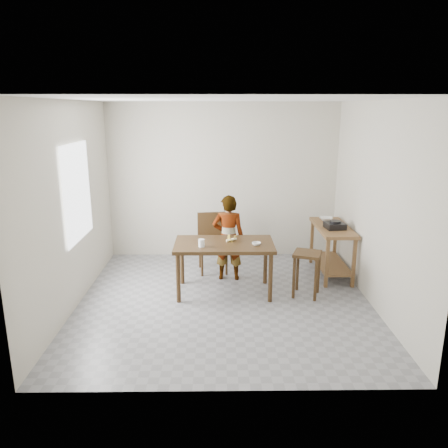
{
  "coord_description": "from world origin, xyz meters",
  "views": [
    {
      "loc": [
        -0.08,
        -5.59,
        2.6
      ],
      "look_at": [
        0.0,
        0.4,
        1.0
      ],
      "focal_mm": 35.0,
      "sensor_mm": 36.0,
      "label": 1
    }
  ],
  "objects_px": {
    "prep_counter": "(331,250)",
    "child": "(228,238)",
    "dining_table": "(224,268)",
    "dining_chair": "(213,244)",
    "stool": "(306,274)"
  },
  "relations": [
    {
      "from": "dining_table",
      "to": "prep_counter",
      "type": "height_order",
      "value": "prep_counter"
    },
    {
      "from": "dining_table",
      "to": "child",
      "type": "relative_size",
      "value": 1.05
    },
    {
      "from": "prep_counter",
      "to": "child",
      "type": "distance_m",
      "value": 1.68
    },
    {
      "from": "prep_counter",
      "to": "child",
      "type": "xyz_separation_m",
      "value": [
        -1.65,
        -0.17,
        0.27
      ]
    },
    {
      "from": "dining_chair",
      "to": "stool",
      "type": "height_order",
      "value": "dining_chair"
    },
    {
      "from": "dining_table",
      "to": "prep_counter",
      "type": "bearing_deg",
      "value": 22.15
    },
    {
      "from": "prep_counter",
      "to": "child",
      "type": "relative_size",
      "value": 0.9
    },
    {
      "from": "prep_counter",
      "to": "stool",
      "type": "relative_size",
      "value": 1.86
    },
    {
      "from": "dining_table",
      "to": "dining_chair",
      "type": "xyz_separation_m",
      "value": [
        -0.17,
        0.85,
        0.1
      ]
    },
    {
      "from": "dining_table",
      "to": "stool",
      "type": "bearing_deg",
      "value": -6.11
    },
    {
      "from": "dining_chair",
      "to": "child",
      "type": "bearing_deg",
      "value": -60.4
    },
    {
      "from": "dining_chair",
      "to": "dining_table",
      "type": "bearing_deg",
      "value": -85.79
    },
    {
      "from": "child",
      "to": "dining_chair",
      "type": "xyz_separation_m",
      "value": [
        -0.24,
        0.32,
        -0.2
      ]
    },
    {
      "from": "prep_counter",
      "to": "child",
      "type": "height_order",
      "value": "child"
    },
    {
      "from": "dining_table",
      "to": "prep_counter",
      "type": "distance_m",
      "value": 1.86
    }
  ]
}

